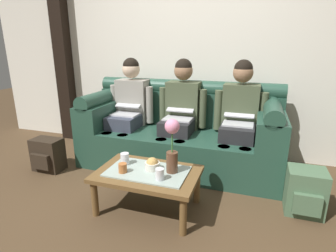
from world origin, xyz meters
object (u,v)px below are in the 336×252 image
Objects in this scene: couch at (180,134)px; cup_far_center at (123,168)px; cup_near_left at (160,174)px; coffee_table at (148,176)px; flower_vase at (172,144)px; backpack_right at (305,192)px; person_left at (129,106)px; backpack_left at (48,155)px; person_middle at (181,110)px; snack_bowl at (152,165)px; cup_near_right at (125,159)px; person_right at (239,114)px.

couch is 28.76× the size of cup_far_center.
couch is 24.04× the size of cup_near_left.
coffee_table is (0.00, -0.99, -0.07)m from couch.
backpack_right is at bearing 16.85° from flower_vase.
person_left is 13.21× the size of cup_near_left.
flower_vase is 1.64m from backpack_left.
backpack_left is (-1.56, 0.29, -0.42)m from flower_vase.
flower_vase is at bearing 72.60° from cup_near_left.
cup_near_left is (0.15, -1.10, -0.25)m from person_middle.
flower_vase is at bearing 1.98° from snack_bowl.
person_middle is at bearing 90.00° from coffee_table.
person_left reaches higher than backpack_right.
person_left is 1.08m from backpack_left.
cup_near_right is (-0.24, 0.06, 0.10)m from coffee_table.
cup_near_right is (-0.24, -0.93, -0.25)m from person_middle.
snack_bowl reaches higher than coffee_table.
cup_far_center is (-0.21, -0.13, -0.00)m from snack_bowl.
person_middle is 1.05m from coffee_table.
coffee_table is 0.11m from snack_bowl.
person_middle reaches higher than cup_far_center.
person_right is at bearing 56.76° from coffee_table.
coffee_table is 0.22m from cup_far_center.
person_middle is 0.65m from person_right.
flower_vase reaches higher than cup_far_center.
cup_near_left is 0.43m from cup_near_right.
snack_bowl is at bearing -4.34° from cup_near_right.
coffee_table is at bearing 143.16° from cup_near_left.
snack_bowl reaches higher than cup_near_right.
snack_bowl reaches higher than backpack_left.
person_middle is at bearing 97.81° from cup_near_left.
cup_near_right is at bearing -104.28° from person_middle.
person_right is 1.39m from cup_far_center.
coffee_table is 11.02× the size of cup_far_center.
person_middle reaches higher than snack_bowl.
flower_vase is 0.48m from cup_near_right.
backpack_left is (-1.36, 0.34, -0.12)m from coffee_table.
cup_far_center is at bearing -99.42° from person_middle.
couch is at bearing 101.93° from flower_vase.
person_middle reaches higher than flower_vase.
person_right is 3.33× the size of backpack_left.
backpack_right is (1.06, 0.32, -0.41)m from flower_vase.
person_middle is 13.21× the size of cup_near_left.
cup_near_left is 1.23m from backpack_right.
person_right is (0.65, -0.00, 0.29)m from couch.
couch is at bearing 90.00° from person_middle.
person_right is at bearing 0.01° from person_left.
cup_near_right is 0.16m from cup_far_center.
person_right is 9.72× the size of snack_bowl.
person_right is 13.21× the size of cup_near_left.
backpack_right is at bearing 11.58° from cup_near_right.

